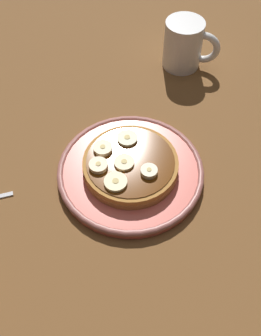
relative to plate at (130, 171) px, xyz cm
name	(u,v)px	position (x,y,z in cm)	size (l,w,h in cm)	color
ground_plane	(130,180)	(0.00, 0.00, -2.47)	(140.00, 140.00, 3.00)	brown
plate	(130,171)	(0.00, 0.00, 0.00)	(23.79, 23.79, 1.80)	#CC594C
pancake_stack	(131,167)	(0.11, -0.29, 1.66)	(15.46, 15.35, 2.30)	#A56D39
banana_slice_0	(124,163)	(-0.82, -0.76, 2.97)	(3.18, 3.18, 0.68)	beige
banana_slice_1	(127,138)	(-1.68, 4.13, 2.99)	(3.39, 3.39, 0.72)	beige
banana_slice_2	(116,182)	(-1.04, -4.66, 3.01)	(3.52, 3.52, 0.77)	#F9EBB2
banana_slice_3	(98,166)	(-4.46, -2.47, 3.12)	(2.95, 2.95, 0.99)	#FEE0B7
banana_slice_4	(149,171)	(3.34, -1.49, 3.14)	(2.63, 2.63, 1.02)	#F0E5C3
banana_slice_5	(103,148)	(-4.85, 1.01, 3.09)	(3.07, 3.07, 0.92)	#F7E6B9
coffee_mug	(185,44)	(2.97, 29.89, 4.01)	(11.17, 7.59, 9.67)	white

